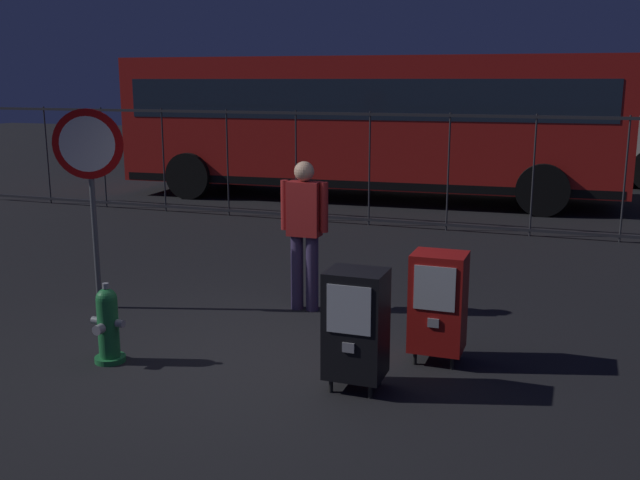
# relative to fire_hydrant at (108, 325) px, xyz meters

# --- Properties ---
(ground_plane) EXTENTS (60.00, 60.00, 0.00)m
(ground_plane) POSITION_rel_fire_hydrant_xyz_m (1.14, 0.49, -0.35)
(ground_plane) COLOR black
(fire_hydrant) EXTENTS (0.33, 0.32, 0.75)m
(fire_hydrant) POSITION_rel_fire_hydrant_xyz_m (0.00, 0.00, 0.00)
(fire_hydrant) COLOR #1E7238
(fire_hydrant) RESTS_ON ground_plane
(newspaper_box_primary) EXTENTS (0.48, 0.42, 1.02)m
(newspaper_box_primary) POSITION_rel_fire_hydrant_xyz_m (2.81, 1.02, 0.22)
(newspaper_box_primary) COLOR black
(newspaper_box_primary) RESTS_ON ground_plane
(newspaper_box_secondary) EXTENTS (0.48, 0.42, 1.02)m
(newspaper_box_secondary) POSITION_rel_fire_hydrant_xyz_m (2.29, 0.19, 0.22)
(newspaper_box_secondary) COLOR black
(newspaper_box_secondary) RESTS_ON ground_plane
(stop_sign) EXTENTS (0.71, 0.31, 2.23)m
(stop_sign) POSITION_rel_fire_hydrant_xyz_m (-1.09, 1.32, 1.25)
(stop_sign) COLOR #4C4F54
(stop_sign) RESTS_ON ground_plane
(pedestrian) EXTENTS (0.55, 0.22, 1.67)m
(pedestrian) POSITION_rel_fire_hydrant_xyz_m (1.12, 2.06, 0.60)
(pedestrian) COLOR #382D51
(pedestrian) RESTS_ON ground_plane
(fence_barrier) EXTENTS (18.03, 0.04, 2.00)m
(fence_barrier) POSITION_rel_fire_hydrant_xyz_m (1.14, 7.01, 0.67)
(fence_barrier) COLOR #2D2D33
(fence_barrier) RESTS_ON ground_plane
(bus_near) EXTENTS (10.63, 3.26, 3.00)m
(bus_near) POSITION_rel_fire_hydrant_xyz_m (-0.45, 10.01, 1.36)
(bus_near) COLOR red
(bus_near) RESTS_ON ground_plane
(bus_far) EXTENTS (10.66, 3.40, 3.00)m
(bus_far) POSITION_rel_fire_hydrant_xyz_m (1.96, 14.67, 1.36)
(bus_far) COLOR beige
(bus_far) RESTS_ON ground_plane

